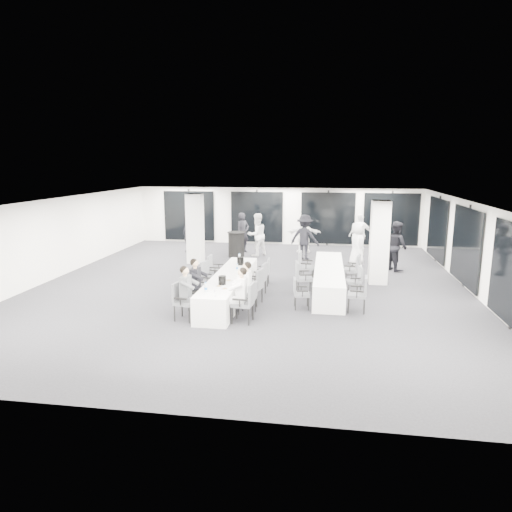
{
  "coord_description": "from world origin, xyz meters",
  "views": [
    {
      "loc": [
        2.4,
        -14.46,
        4.03
      ],
      "look_at": [
        0.21,
        -0.2,
        1.06
      ],
      "focal_mm": 32.0,
      "sensor_mm": 36.0,
      "label": 1
    }
  ],
  "objects_px": {
    "chair_main_left_near": "(182,299)",
    "standing_guest_d": "(360,232)",
    "chair_main_left_second": "(192,292)",
    "chair_main_right_fourth": "(260,277)",
    "chair_main_left_far": "(214,268)",
    "ice_bucket_near": "(222,280)",
    "standing_guest_b": "(257,232)",
    "standing_guest_e": "(357,241)",
    "standing_guest_g": "(188,229)",
    "chair_main_left_mid": "(201,282)",
    "chair_side_left_near": "(299,291)",
    "chair_side_right_mid": "(356,279)",
    "chair_main_right_mid": "(255,284)",
    "chair_main_left_fourth": "(209,274)",
    "chair_main_right_far": "(265,270)",
    "chair_side_right_near": "(360,292)",
    "chair_side_left_mid": "(302,275)",
    "chair_main_right_near": "(246,300)",
    "cocktail_table": "(236,244)",
    "banquet_table_side": "(329,278)",
    "standing_guest_h": "(396,243)",
    "ice_bucket_far": "(240,261)",
    "chair_main_right_second": "(250,296)",
    "standing_guest_f": "(304,232)",
    "standing_guest_c": "(305,234)",
    "chair_side_right_far": "(354,267)",
    "chair_side_left_far": "(304,264)",
    "banquet_table_main": "(229,287)"
  },
  "relations": [
    {
      "from": "standing_guest_b",
      "to": "standing_guest_e",
      "type": "xyz_separation_m",
      "value": [
        4.19,
        -1.41,
        -0.06
      ]
    },
    {
      "from": "ice_bucket_far",
      "to": "chair_main_right_second",
      "type": "bearing_deg",
      "value": -73.96
    },
    {
      "from": "chair_main_left_fourth",
      "to": "chair_main_right_far",
      "type": "height_order",
      "value": "chair_main_left_fourth"
    },
    {
      "from": "chair_main_left_far",
      "to": "ice_bucket_near",
      "type": "relative_size",
      "value": 4.14
    },
    {
      "from": "chair_main_left_second",
      "to": "chair_main_right_fourth",
      "type": "xyz_separation_m",
      "value": [
        1.66,
        1.65,
        0.07
      ]
    },
    {
      "from": "chair_main_left_mid",
      "to": "standing_guest_c",
      "type": "relative_size",
      "value": 0.44
    },
    {
      "from": "chair_main_right_mid",
      "to": "chair_side_right_far",
      "type": "xyz_separation_m",
      "value": [
        2.93,
        2.76,
        -0.03
      ]
    },
    {
      "from": "cocktail_table",
      "to": "standing_guest_b",
      "type": "distance_m",
      "value": 1.05
    },
    {
      "from": "standing_guest_b",
      "to": "ice_bucket_far",
      "type": "distance_m",
      "value": 5.16
    },
    {
      "from": "chair_main_right_fourth",
      "to": "chair_side_left_mid",
      "type": "distance_m",
      "value": 1.31
    },
    {
      "from": "chair_side_right_mid",
      "to": "ice_bucket_far",
      "type": "xyz_separation_m",
      "value": [
        -3.68,
        0.31,
        0.37
      ]
    },
    {
      "from": "chair_main_right_second",
      "to": "standing_guest_c",
      "type": "xyz_separation_m",
      "value": [
        1.11,
        7.31,
        0.57
      ]
    },
    {
      "from": "standing_guest_d",
      "to": "standing_guest_e",
      "type": "bearing_deg",
      "value": 60.61
    },
    {
      "from": "standing_guest_e",
      "to": "standing_guest_h",
      "type": "xyz_separation_m",
      "value": [
        1.41,
        -0.48,
        0.06
      ]
    },
    {
      "from": "chair_main_left_mid",
      "to": "standing_guest_f",
      "type": "height_order",
      "value": "standing_guest_f"
    },
    {
      "from": "standing_guest_b",
      "to": "standing_guest_d",
      "type": "distance_m",
      "value": 4.54
    },
    {
      "from": "chair_main_left_near",
      "to": "chair_side_left_near",
      "type": "xyz_separation_m",
      "value": [
        2.95,
        1.38,
        -0.07
      ]
    },
    {
      "from": "banquet_table_main",
      "to": "chair_side_left_mid",
      "type": "distance_m",
      "value": 2.31
    },
    {
      "from": "chair_side_left_near",
      "to": "chair_side_right_mid",
      "type": "bearing_deg",
      "value": 127.36
    },
    {
      "from": "standing_guest_b",
      "to": "ice_bucket_near",
      "type": "bearing_deg",
      "value": 50.88
    },
    {
      "from": "ice_bucket_near",
      "to": "cocktail_table",
      "type": "bearing_deg",
      "value": 98.16
    },
    {
      "from": "chair_main_right_fourth",
      "to": "chair_main_left_second",
      "type": "bearing_deg",
      "value": 142.1
    },
    {
      "from": "chair_main_right_far",
      "to": "chair_main_right_mid",
      "type": "bearing_deg",
      "value": 177.02
    },
    {
      "from": "chair_main_right_mid",
      "to": "standing_guest_b",
      "type": "relative_size",
      "value": 0.49
    },
    {
      "from": "cocktail_table",
      "to": "ice_bucket_near",
      "type": "height_order",
      "value": "cocktail_table"
    },
    {
      "from": "chair_side_left_near",
      "to": "chair_main_left_near",
      "type": "bearing_deg",
      "value": -72.25
    },
    {
      "from": "chair_main_right_fourth",
      "to": "standing_guest_e",
      "type": "distance_m",
      "value": 5.57
    },
    {
      "from": "chair_main_right_second",
      "to": "chair_side_left_mid",
      "type": "bearing_deg",
      "value": -24.67
    },
    {
      "from": "chair_main_right_mid",
      "to": "standing_guest_g",
      "type": "bearing_deg",
      "value": 42.52
    },
    {
      "from": "chair_main_right_near",
      "to": "chair_side_right_near",
      "type": "bearing_deg",
      "value": -61.18
    },
    {
      "from": "chair_main_left_near",
      "to": "standing_guest_d",
      "type": "height_order",
      "value": "standing_guest_d"
    },
    {
      "from": "chair_main_right_second",
      "to": "standing_guest_d",
      "type": "distance_m",
      "value": 9.25
    },
    {
      "from": "cocktail_table",
      "to": "standing_guest_b",
      "type": "bearing_deg",
      "value": 25.44
    },
    {
      "from": "cocktail_table",
      "to": "chair_side_left_far",
      "type": "bearing_deg",
      "value": -49.36
    },
    {
      "from": "chair_main_left_far",
      "to": "chair_main_right_mid",
      "type": "xyz_separation_m",
      "value": [
        1.68,
        -1.89,
        0.03
      ]
    },
    {
      "from": "chair_main_left_mid",
      "to": "ice_bucket_far",
      "type": "bearing_deg",
      "value": 163.37
    },
    {
      "from": "chair_main_left_far",
      "to": "chair_side_left_mid",
      "type": "distance_m",
      "value": 2.99
    },
    {
      "from": "standing_guest_c",
      "to": "standing_guest_g",
      "type": "xyz_separation_m",
      "value": [
        -5.28,
        0.76,
        -0.02
      ]
    },
    {
      "from": "chair_main_right_near",
      "to": "standing_guest_b",
      "type": "distance_m",
      "value": 8.52
    },
    {
      "from": "chair_main_left_second",
      "to": "chair_side_right_near",
      "type": "xyz_separation_m",
      "value": [
        4.6,
        0.46,
        0.07
      ]
    },
    {
      "from": "standing_guest_g",
      "to": "chair_main_left_mid",
      "type": "bearing_deg",
      "value": -29.47
    },
    {
      "from": "banquet_table_side",
      "to": "standing_guest_h",
      "type": "bearing_deg",
      "value": 51.28
    },
    {
      "from": "standing_guest_g",
      "to": "chair_main_right_second",
      "type": "bearing_deg",
      "value": -21.8
    },
    {
      "from": "chair_main_right_fourth",
      "to": "ice_bucket_far",
      "type": "height_order",
      "value": "ice_bucket_far"
    },
    {
      "from": "banquet_table_side",
      "to": "chair_main_left_near",
      "type": "xyz_separation_m",
      "value": [
        -3.77,
        -3.45,
        0.19
      ]
    },
    {
      "from": "chair_main_left_fourth",
      "to": "standing_guest_g",
      "type": "distance_m",
      "value": 6.62
    },
    {
      "from": "chair_main_right_fourth",
      "to": "ice_bucket_near",
      "type": "relative_size",
      "value": 4.15
    },
    {
      "from": "chair_main_left_fourth",
      "to": "chair_main_right_fourth",
      "type": "bearing_deg",
      "value": 97.6
    },
    {
      "from": "chair_main_right_mid",
      "to": "standing_guest_f",
      "type": "height_order",
      "value": "standing_guest_f"
    },
    {
      "from": "cocktail_table",
      "to": "chair_side_right_mid",
      "type": "distance_m",
      "value": 6.95
    }
  ]
}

